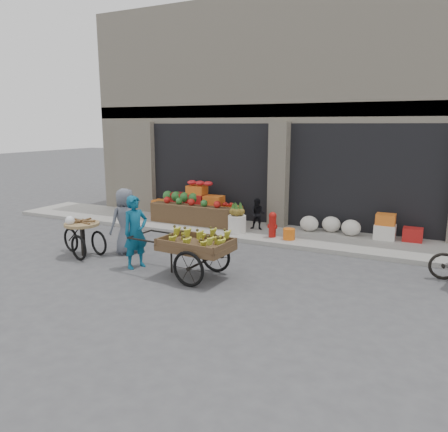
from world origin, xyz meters
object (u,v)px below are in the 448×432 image
at_px(vendor_woman, 136,232).
at_px(tricycle_cart, 82,233).
at_px(fire_hydrant, 272,224).
at_px(orange_bucket, 289,234).
at_px(banana_cart, 194,243).
at_px(vendor_grey, 126,221).
at_px(pineapple_bin, 237,224).
at_px(seated_person, 258,214).

height_order(vendor_woman, tricycle_cart, vendor_woman).
height_order(fire_hydrant, orange_bucket, fire_hydrant).
bearing_deg(banana_cart, vendor_grey, 165.75).
xyz_separation_m(pineapple_bin, vendor_woman, (-0.88, -3.56, 0.46)).
xyz_separation_m(banana_cart, tricycle_cart, (-3.24, 0.14, -0.19)).
xyz_separation_m(vendor_woman, vendor_grey, (-0.92, 0.80, 0.00)).
bearing_deg(pineapple_bin, orange_bucket, -3.58).
bearing_deg(vendor_grey, banana_cart, 95.60).
distance_m(fire_hydrant, seated_person, 0.96).
relative_size(fire_hydrant, tricycle_cart, 0.49).
bearing_deg(vendor_grey, orange_bucket, 151.83).
xyz_separation_m(tricycle_cart, vendor_grey, (0.83, 0.65, 0.26)).
xyz_separation_m(orange_bucket, tricycle_cart, (-4.22, -3.31, 0.30)).
bearing_deg(fire_hydrant, tricycle_cart, -137.91).
relative_size(fire_hydrant, banana_cart, 0.28).
relative_size(pineapple_bin, tricycle_cart, 0.36).
xyz_separation_m(seated_person, banana_cart, (0.22, -4.15, 0.17)).
bearing_deg(vendor_woman, fire_hydrant, -8.19).
bearing_deg(fire_hydrant, seated_person, 137.12).
bearing_deg(tricycle_cart, fire_hydrant, 55.75).
bearing_deg(pineapple_bin, banana_cart, -80.06).
xyz_separation_m(fire_hydrant, seated_person, (-0.70, 0.65, 0.08)).
relative_size(fire_hydrant, vendor_woman, 0.43).
bearing_deg(vendor_grey, pineapple_bin, 170.73).
bearing_deg(orange_bucket, pineapple_bin, 176.42).
bearing_deg(seated_person, pineapple_bin, -133.69).
xyz_separation_m(orange_bucket, banana_cart, (-0.98, -3.45, 0.49)).
xyz_separation_m(banana_cart, vendor_woman, (-1.50, -0.01, 0.07)).
bearing_deg(tricycle_cart, pineapple_bin, 66.12).
distance_m(vendor_woman, vendor_grey, 1.22).
height_order(orange_bucket, vendor_grey, vendor_grey).
relative_size(banana_cart, tricycle_cart, 1.75).
bearing_deg(fire_hydrant, banana_cart, -97.77).
relative_size(pineapple_bin, vendor_woman, 0.32).
bearing_deg(vendor_woman, banana_cart, -68.52).
bearing_deg(vendor_grey, tricycle_cart, -27.97).
height_order(fire_hydrant, vendor_woman, vendor_woman).
distance_m(fire_hydrant, banana_cart, 3.54).
bearing_deg(pineapple_bin, tricycle_cart, -127.54).
bearing_deg(orange_bucket, vendor_grey, -141.93).
height_order(orange_bucket, banana_cart, banana_cart).
bearing_deg(banana_cart, orange_bucket, 78.08).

